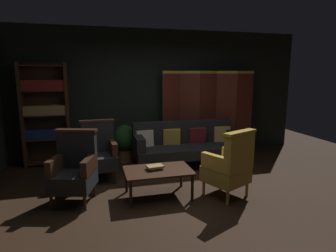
# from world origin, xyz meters

# --- Properties ---
(ground_plane) EXTENTS (10.00, 10.00, 0.00)m
(ground_plane) POSITION_xyz_m (0.00, 0.00, 0.00)
(ground_plane) COLOR black
(back_wall) EXTENTS (7.20, 0.10, 2.80)m
(back_wall) POSITION_xyz_m (0.00, 2.45, 1.40)
(back_wall) COLOR black
(back_wall) RESTS_ON ground_plane
(folding_screen) EXTENTS (2.15, 0.35, 1.90)m
(folding_screen) POSITION_xyz_m (1.30, 2.13, 0.99)
(folding_screen) COLOR #5B2319
(folding_screen) RESTS_ON ground_plane
(bookshelf) EXTENTS (0.90, 0.32, 2.05)m
(bookshelf) POSITION_xyz_m (-2.15, 2.19, 1.07)
(bookshelf) COLOR #382114
(bookshelf) RESTS_ON ground_plane
(velvet_couch) EXTENTS (2.12, 0.78, 0.88)m
(velvet_couch) POSITION_xyz_m (0.55, 1.46, 0.46)
(velvet_couch) COLOR #382114
(velvet_couch) RESTS_ON ground_plane
(coffee_table) EXTENTS (1.00, 0.64, 0.42)m
(coffee_table) POSITION_xyz_m (-0.33, 0.12, 0.37)
(coffee_table) COLOR #382114
(coffee_table) RESTS_ON ground_plane
(armchair_gilt_accent) EXTENTS (0.77, 0.77, 1.04)m
(armchair_gilt_accent) POSITION_xyz_m (0.69, -0.17, 0.49)
(armchair_gilt_accent) COLOR gold
(armchair_gilt_accent) RESTS_ON ground_plane
(armchair_wing_left) EXTENTS (0.72, 0.72, 1.04)m
(armchair_wing_left) POSITION_xyz_m (-1.54, 0.27, 0.49)
(armchair_wing_left) COLOR #382114
(armchair_wing_left) RESTS_ON ground_plane
(armchair_wing_right) EXTENTS (0.62, 0.61, 1.04)m
(armchair_wing_right) POSITION_xyz_m (-1.17, 1.08, 0.49)
(armchair_wing_right) COLOR #382114
(armchair_wing_right) RESTS_ON ground_plane
(potted_plant) EXTENTS (0.50, 0.50, 0.79)m
(potted_plant) POSITION_xyz_m (-0.63, 1.97, 0.46)
(potted_plant) COLOR brown
(potted_plant) RESTS_ON ground_plane
(book_navy_cloth) EXTENTS (0.22, 0.19, 0.03)m
(book_navy_cloth) POSITION_xyz_m (-0.37, 0.15, 0.43)
(book_navy_cloth) COLOR navy
(book_navy_cloth) RESTS_ON coffee_table
(book_tan_leather) EXTENTS (0.26, 0.20, 0.03)m
(book_tan_leather) POSITION_xyz_m (-0.37, 0.15, 0.46)
(book_tan_leather) COLOR #9E7A47
(book_tan_leather) RESTS_ON book_navy_cloth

